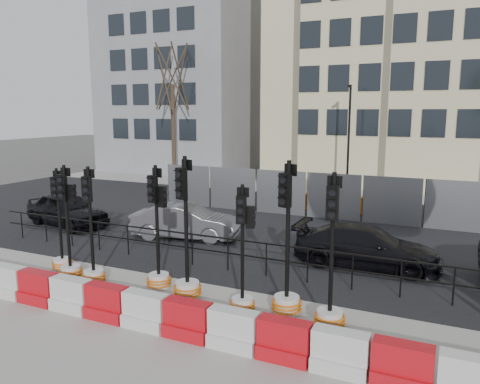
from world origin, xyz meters
The scene contains 22 objects.
ground centered at (0.00, 0.00, 0.00)m, with size 120.00×120.00×0.00m, color #51514C.
sidewalk_near centered at (0.00, -3.00, 0.01)m, with size 40.00×6.00×0.02m, color gray.
road centered at (0.00, 7.00, 0.01)m, with size 40.00×14.00×0.03m, color black.
sidewalk_far centered at (0.00, 16.00, 0.01)m, with size 40.00×4.00×0.02m, color gray.
building_grey centered at (-14.00, 21.99, 7.00)m, with size 11.00×9.06×14.00m.
building_cream centered at (2.00, 21.99, 9.00)m, with size 15.00×10.06×18.00m.
kerb_railing centered at (0.00, 1.20, 0.69)m, with size 18.00×0.04×1.00m.
heras_fencing centered at (-0.01, 9.80, 0.68)m, with size 14.33×1.72×2.00m.
lamp_post_far centered at (0.50, 14.98, 3.22)m, with size 0.12×0.56×6.00m.
tree_bare_far centered at (-11.00, 15.50, 6.65)m, with size 2.00×2.00×9.00m.
barrier_row centered at (0.00, -2.80, 0.37)m, with size 15.70×0.50×0.80m.
traffic_signal_a centered at (-4.44, -0.79, 0.62)m, with size 0.60×0.60×3.03m.
traffic_signal_b centered at (-3.67, -1.25, 0.76)m, with size 0.63×0.63×3.20m.
traffic_signal_c centered at (-2.84, -1.25, 0.66)m, with size 0.63×0.63×3.21m.
traffic_signal_d centered at (-1.06, -0.78, 0.78)m, with size 0.65×0.65×3.28m.
traffic_signal_e centered at (-0.04, -1.03, 0.74)m, with size 0.70×0.70×3.57m.
traffic_signal_f centered at (1.58, -1.24, 0.72)m, with size 0.60×0.60×3.02m.
traffic_signal_g centered at (2.51, -0.86, 0.74)m, with size 0.70×0.70×3.57m.
traffic_signal_h centered at (3.60, -1.17, 0.70)m, with size 0.67×0.67×3.40m.
car_a centered at (-8.36, 3.36, 0.68)m, with size 4.21×2.39×1.35m, color black.
car_b centered at (-2.98, 3.73, 0.64)m, with size 4.11×2.17×1.29m, color #54545A.
car_c centered at (3.59, 3.30, 0.62)m, with size 4.32×1.78×1.25m, color black.
Camera 1 is at (5.80, -10.53, 4.64)m, focal length 35.00 mm.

